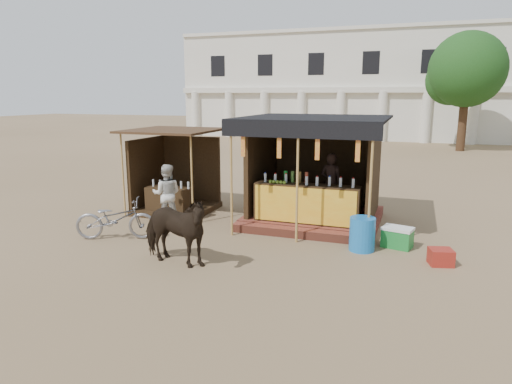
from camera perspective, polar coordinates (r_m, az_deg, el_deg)
The scene contains 11 objects.
ground at distance 9.51m, azimuth -3.23°, elevation -8.40°, with size 120.00×120.00×0.00m, color #846B4C.
main_stall at distance 12.05m, azimuth 7.36°, elevation 0.95°, with size 3.60×3.61×2.78m.
secondary_stall at distance 13.46m, azimuth -10.48°, elevation 1.26°, with size 2.40×2.40×2.38m.
cow at distance 9.13m, azimuth -10.26°, elevation -4.72°, with size 0.77×1.70×1.43m, color black.
motorbike at distance 11.15m, azimuth -17.15°, elevation -3.23°, with size 0.64×1.85×0.97m, color gray.
bystander at distance 12.15m, azimuth -11.09°, elevation -0.24°, with size 0.76×0.59×1.57m, color beige.
blue_barrel at distance 10.18m, azimuth 13.13°, elevation -5.14°, with size 0.55×0.55×0.74m, color blue.
red_crate at distance 9.87m, azimuth 22.10°, elevation -7.53°, with size 0.44×0.39×0.33m, color maroon.
cooler at distance 10.62m, azimuth 17.25°, elevation -5.41°, with size 0.73×0.59×0.46m.
background_building at distance 38.56m, azimuth 11.52°, elevation 12.76°, with size 26.00×7.45×8.18m.
tree at distance 30.48m, azimuth 24.49°, elevation 13.44°, with size 4.50×4.40×7.00m.
Camera 1 is at (3.45, -8.22, 3.31)m, focal length 32.00 mm.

